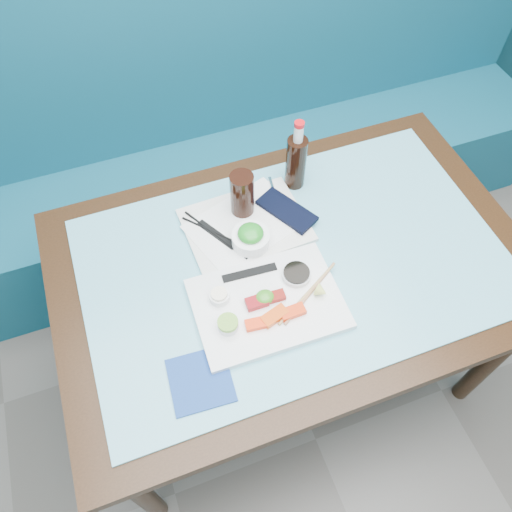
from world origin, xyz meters
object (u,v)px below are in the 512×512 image
object	(u,v)px
sashimi_plate	(268,304)
serving_tray	(246,225)
booth_bench	(216,161)
seaweed_bowl	(251,239)
dining_table	(292,277)
cola_glass	(242,194)
cola_bottle_body	(296,163)
blue_napkin	(201,380)

from	to	relation	value
sashimi_plate	serving_tray	size ratio (longest dim) A/B	1.11
booth_bench	seaweed_bowl	bearing A→B (deg)	-97.76
booth_bench	serving_tray	bearing A→B (deg)	-97.77
booth_bench	dining_table	distance (m)	0.89
serving_tray	booth_bench	bearing A→B (deg)	79.71
dining_table	cola_glass	distance (m)	0.30
dining_table	cola_bottle_body	world-z (taller)	cola_bottle_body
booth_bench	sashimi_plate	world-z (taller)	booth_bench
booth_bench	dining_table	size ratio (longest dim) A/B	2.14
sashimi_plate	cola_glass	xyz separation A→B (m)	(0.04, 0.33, 0.08)
seaweed_bowl	serving_tray	bearing A→B (deg)	82.41
cola_glass	blue_napkin	xyz separation A→B (m)	(-0.28, -0.48, -0.08)
booth_bench	blue_napkin	xyz separation A→B (m)	(-0.36, -1.09, 0.39)
dining_table	sashimi_plate	distance (m)	0.20
sashimi_plate	seaweed_bowl	world-z (taller)	seaweed_bowl
dining_table	booth_bench	bearing A→B (deg)	90.00
booth_bench	cola_bottle_body	world-z (taller)	booth_bench
cola_glass	blue_napkin	world-z (taller)	cola_glass
seaweed_bowl	cola_bottle_body	world-z (taller)	cola_bottle_body
dining_table	cola_glass	world-z (taller)	cola_glass
blue_napkin	cola_bottle_body	bearing A→B (deg)	48.30
sashimi_plate	serving_tray	xyz separation A→B (m)	(0.03, 0.28, -0.00)
booth_bench	sashimi_plate	distance (m)	1.04
serving_tray	seaweed_bowl	xyz separation A→B (m)	(-0.01, -0.07, 0.03)
cola_glass	cola_bottle_body	distance (m)	0.21
cola_glass	booth_bench	bearing A→B (deg)	82.45
dining_table	blue_napkin	world-z (taller)	blue_napkin
cola_glass	cola_bottle_body	xyz separation A→B (m)	(0.20, 0.06, 0.00)
cola_bottle_body	serving_tray	bearing A→B (deg)	-151.13
seaweed_bowl	cola_glass	xyz separation A→B (m)	(0.02, 0.13, 0.05)
cola_glass	cola_bottle_body	world-z (taller)	cola_bottle_body
sashimi_plate	seaweed_bowl	distance (m)	0.21
serving_tray	cola_bottle_body	world-z (taller)	cola_bottle_body
booth_bench	cola_glass	size ratio (longest dim) A/B	20.13
sashimi_plate	seaweed_bowl	bearing A→B (deg)	84.38
seaweed_bowl	blue_napkin	distance (m)	0.43
booth_bench	seaweed_bowl	distance (m)	0.86
booth_bench	serving_tray	distance (m)	0.78
sashimi_plate	dining_table	bearing A→B (deg)	42.70
seaweed_bowl	cola_bottle_body	distance (m)	0.30
dining_table	sashimi_plate	size ratio (longest dim) A/B	3.49
serving_tray	cola_glass	bearing A→B (deg)	77.18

